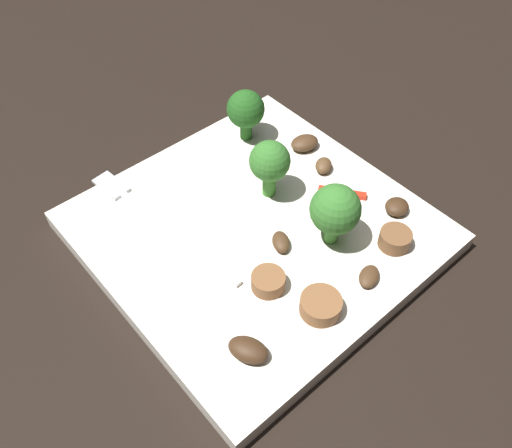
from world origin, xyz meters
TOP-DOWN VIEW (x-y plane):
  - ground_plane at (0.00, 0.00)m, footprint 1.40×1.40m
  - plate at (0.00, 0.00)m, footprint 0.26×0.26m
  - fork at (0.06, 0.06)m, footprint 0.18×0.03m
  - broccoli_floret_0 at (-0.05, -0.04)m, footprint 0.04×0.04m
  - broccoli_floret_1 at (0.09, -0.07)m, footprint 0.04×0.04m
  - broccoli_floret_2 at (0.02, -0.03)m, footprint 0.04×0.04m
  - sausage_slice_0 at (-0.05, 0.04)m, footprint 0.03×0.03m
  - sausage_slice_1 at (-0.09, -0.07)m, footprint 0.04×0.04m
  - sausage_slice_2 at (-0.10, 0.02)m, footprint 0.04×0.04m
  - mushroom_0 at (-0.09, 0.08)m, footprint 0.04×0.03m
  - mushroom_1 at (-0.07, -0.10)m, footprint 0.02×0.02m
  - mushroom_2 at (0.04, -0.10)m, footprint 0.03×0.03m
  - mushroom_3 at (-0.03, 0.00)m, footprint 0.03×0.02m
  - mushroom_4 at (0.01, -0.09)m, footprint 0.02×0.03m
  - mushroom_5 at (-0.10, -0.03)m, footprint 0.02×0.03m
  - pepper_strip_0 at (-0.02, -0.08)m, footprint 0.04×0.03m

SIDE VIEW (x-z plane):
  - ground_plane at x=0.00m, z-range 0.00..0.00m
  - plate at x=0.00m, z-range 0.00..0.02m
  - fork at x=0.06m, z-range 0.02..0.02m
  - pepper_strip_0 at x=-0.02m, z-range 0.02..0.02m
  - mushroom_5 at x=-0.10m, z-range 0.02..0.03m
  - mushroom_3 at x=-0.03m, z-range 0.02..0.03m
  - mushroom_1 at x=-0.07m, z-range 0.02..0.03m
  - mushroom_4 at x=0.01m, z-range 0.02..0.03m
  - mushroom_2 at x=0.04m, z-range 0.02..0.03m
  - mushroom_0 at x=-0.09m, z-range 0.02..0.03m
  - sausage_slice_0 at x=-0.05m, z-range 0.02..0.03m
  - sausage_slice_2 at x=-0.10m, z-range 0.02..0.03m
  - sausage_slice_1 at x=-0.09m, z-range 0.02..0.03m
  - broccoli_floret_1 at x=0.09m, z-range 0.02..0.08m
  - broccoli_floret_0 at x=-0.05m, z-range 0.02..0.08m
  - broccoli_floret_2 at x=0.02m, z-range 0.03..0.08m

